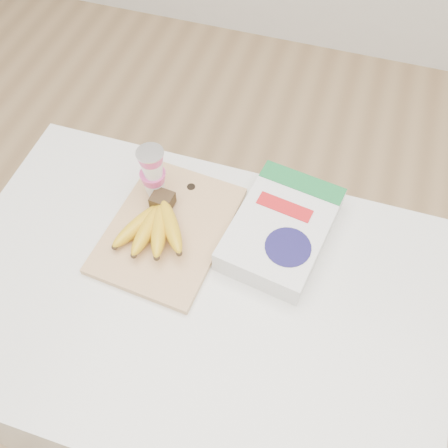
# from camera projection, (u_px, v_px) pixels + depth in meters

# --- Properties ---
(room) EXTENTS (4.00, 4.00, 4.00)m
(room) POSITION_uv_depth(u_px,v_px,m) (169.00, 81.00, 0.59)
(room) COLOR tan
(room) RESTS_ON ground
(table) EXTENTS (1.06, 0.71, 0.79)m
(table) POSITION_uv_depth(u_px,v_px,m) (201.00, 356.00, 1.38)
(table) COLOR silver
(table) RESTS_ON ground
(cutting_board) EXTENTS (0.28, 0.36, 0.02)m
(cutting_board) POSITION_uv_depth(u_px,v_px,m) (168.00, 229.00, 1.13)
(cutting_board) COLOR tan
(cutting_board) RESTS_ON table
(bananas) EXTENTS (0.18, 0.18, 0.07)m
(bananas) POSITION_uv_depth(u_px,v_px,m) (155.00, 225.00, 1.09)
(bananas) COLOR #382816
(bananas) RESTS_ON cutting_board
(yogurt_stack) EXTENTS (0.06, 0.06, 0.14)m
(yogurt_stack) POSITION_uv_depth(u_px,v_px,m) (153.00, 172.00, 1.11)
(yogurt_stack) COLOR white
(yogurt_stack) RESTS_ON cutting_board
(cereal_box) EXTENTS (0.24, 0.32, 0.06)m
(cereal_box) POSITION_uv_depth(u_px,v_px,m) (281.00, 228.00, 1.10)
(cereal_box) COLOR white
(cereal_box) RESTS_ON table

